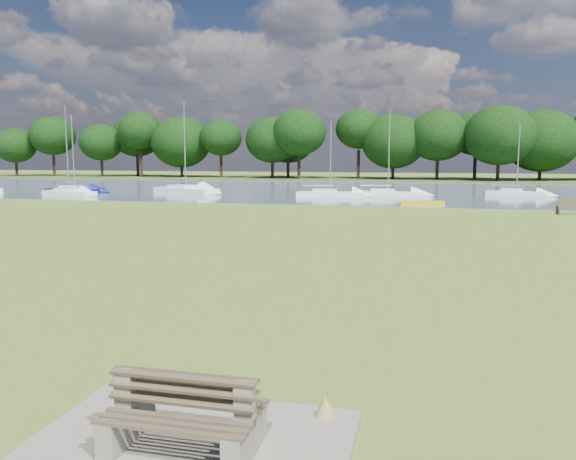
% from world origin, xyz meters
% --- Properties ---
extents(ground, '(220.00, 220.00, 0.00)m').
position_xyz_m(ground, '(0.00, 0.00, 0.00)').
color(ground, olive).
extents(river, '(220.00, 40.00, 0.10)m').
position_xyz_m(river, '(0.00, 42.00, 0.00)').
color(river, slate).
rests_on(river, ground).
extents(far_bank, '(220.00, 20.00, 0.40)m').
position_xyz_m(far_bank, '(0.00, 72.00, 0.00)').
color(far_bank, '#4C6626').
rests_on(far_bank, ground).
extents(concrete_pad, '(4.20, 3.20, 0.10)m').
position_xyz_m(concrete_pad, '(0.00, -14.00, 0.05)').
color(concrete_pad, gray).
rests_on(concrete_pad, ground).
extents(bench_pair, '(1.97, 1.17, 1.06)m').
position_xyz_m(bench_pair, '(-0.00, -14.00, 0.53)').
color(bench_pair, gray).
rests_on(bench_pair, concrete_pad).
extents(riverbank_bench, '(1.78, 0.82, 1.06)m').
position_xyz_m(riverbank_bench, '(12.06, 19.66, 0.53)').
color(riverbank_bench, brown).
rests_on(riverbank_bench, ground).
extents(kayak, '(3.34, 1.01, 0.33)m').
position_xyz_m(kayak, '(2.61, 24.00, 0.21)').
color(kayak, '#E5B50B').
rests_on(kayak, river).
extents(tree_line, '(132.67, 9.76, 11.81)m').
position_xyz_m(tree_line, '(-4.55, 68.00, 6.99)').
color(tree_line, black).
rests_on(tree_line, far_bank).
extents(sailboat_1, '(6.35, 2.33, 7.06)m').
position_xyz_m(sailboat_1, '(-5.88, 31.15, 0.47)').
color(sailboat_1, white).
rests_on(sailboat_1, river).
extents(sailboat_4, '(5.60, 2.63, 6.67)m').
position_xyz_m(sailboat_4, '(11.04, 36.23, 0.47)').
color(sailboat_4, white).
rests_on(sailboat_4, river).
extents(sailboat_5, '(6.07, 3.12, 8.53)m').
position_xyz_m(sailboat_5, '(-30.53, 26.87, 0.47)').
color(sailboat_5, white).
rests_on(sailboat_5, river).
extents(sailboat_6, '(5.96, 2.14, 7.98)m').
position_xyz_m(sailboat_6, '(-32.28, 30.31, 0.50)').
color(sailboat_6, navy).
rests_on(sailboat_6, river).
extents(sailboat_7, '(7.97, 5.18, 9.13)m').
position_xyz_m(sailboat_7, '(-21.11, 32.84, 0.52)').
color(sailboat_7, white).
rests_on(sailboat_7, river).
extents(sailboat_9, '(6.47, 2.33, 7.95)m').
position_xyz_m(sailboat_9, '(-0.70, 32.89, 0.47)').
color(sailboat_9, white).
rests_on(sailboat_9, river).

